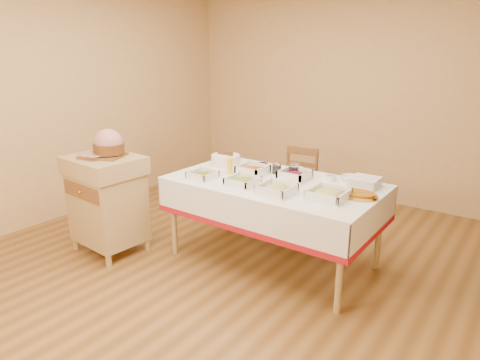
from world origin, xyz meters
name	(u,v)px	position (x,y,z in m)	size (l,w,h in m)	color
room_shell	(225,121)	(0.00, 0.00, 1.30)	(5.00, 5.00, 5.00)	brown
dining_table	(274,199)	(0.30, 0.30, 0.60)	(1.82, 1.02, 0.76)	tan
butcher_cart	(107,198)	(-1.08, -0.42, 0.52)	(0.68, 0.58, 0.92)	tan
dining_chair	(297,187)	(0.07, 1.14, 0.44)	(0.42, 0.41, 0.86)	brown
ham_on_board	(108,145)	(-1.04, -0.39, 1.03)	(0.39, 0.37, 0.26)	brown
serving_dish_a	(203,175)	(-0.26, 0.00, 0.79)	(0.22, 0.22, 0.10)	white
serving_dish_b	(243,181)	(0.14, 0.06, 0.79)	(0.24, 0.24, 0.10)	white
serving_dish_c	(276,189)	(0.49, 0.03, 0.79)	(0.26, 0.26, 0.11)	white
serving_dish_d	(328,194)	(0.87, 0.16, 0.79)	(0.28, 0.28, 0.11)	white
serving_dish_e	(253,170)	(0.02, 0.38, 0.80)	(0.26, 0.25, 0.12)	white
serving_dish_f	(295,175)	(0.41, 0.47, 0.80)	(0.26, 0.24, 0.12)	white
small_bowl_left	(234,158)	(-0.41, 0.67, 0.79)	(0.13, 0.13, 0.06)	white
small_bowl_mid	(262,166)	(-0.01, 0.58, 0.79)	(0.12, 0.12, 0.05)	navy
small_bowl_right	(330,177)	(0.69, 0.61, 0.79)	(0.10, 0.10, 0.05)	white
bowl_white_imported	(294,170)	(0.30, 0.66, 0.78)	(0.17, 0.17, 0.04)	white
bowl_small_imported	(349,178)	(0.82, 0.71, 0.78)	(0.14, 0.14, 0.04)	white
preserve_jar_left	(277,168)	(0.19, 0.52, 0.81)	(0.09, 0.09, 0.11)	silver
preserve_jar_right	(294,170)	(0.35, 0.57, 0.81)	(0.09, 0.09, 0.11)	silver
mustard_bottle	(230,165)	(-0.16, 0.27, 0.84)	(0.06, 0.06, 0.17)	yellow
bread_basket	(225,160)	(-0.39, 0.49, 0.81)	(0.28, 0.28, 0.12)	white
plate_stack	(365,182)	(0.99, 0.61, 0.80)	(0.22, 0.22, 0.08)	white
brass_platter	(358,195)	(1.05, 0.33, 0.78)	(0.31, 0.22, 0.04)	#BE8C35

